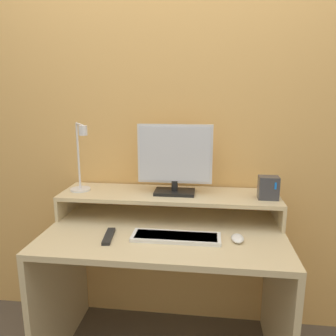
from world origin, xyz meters
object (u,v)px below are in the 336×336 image
Objects in this scene: monitor at (175,159)px; remote_control at (109,236)px; desk_lamp at (81,163)px; mouse at (237,238)px; router_dock at (268,188)px; keyboard at (176,237)px.

monitor is 2.29× the size of remote_control.
remote_control is at bearing -49.31° from desk_lamp.
mouse is at bearing -15.04° from desk_lamp.
keyboard is at bearing -151.70° from router_dock.
monitor reaches higher than mouse.
monitor is 0.95× the size of keyboard.
mouse is (0.30, 0.01, 0.00)m from keyboard.
router_dock is at bearing 19.34° from remote_control.
monitor is 1.05× the size of desk_lamp.
mouse reaches higher than remote_control.
remote_control is at bearing -176.49° from mouse.
mouse is at bearing -125.57° from router_dock.
desk_lamp reaches higher than remote_control.
router_dock is at bearing 28.30° from keyboard.
keyboard is 2.41× the size of remote_control.
keyboard is 4.48× the size of mouse.
monitor is 0.53m from desk_lamp.
desk_lamp is 1.04m from router_dock.
router_dock is 0.57m from keyboard.
keyboard is (-0.47, -0.25, -0.19)m from router_dock.
desk_lamp reaches higher than mouse.
router_dock is at bearing -3.95° from monitor.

